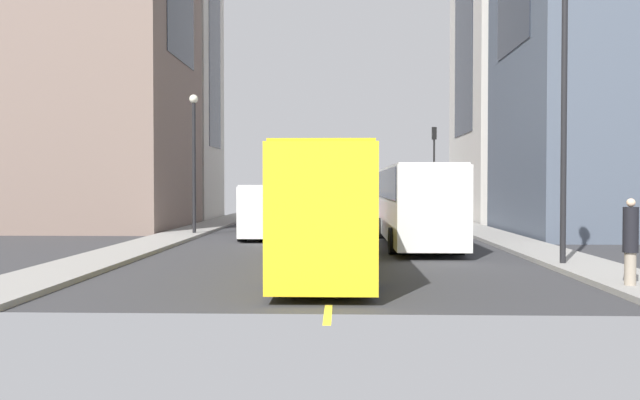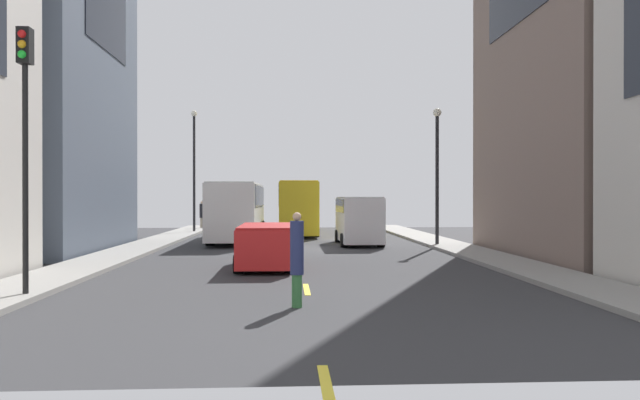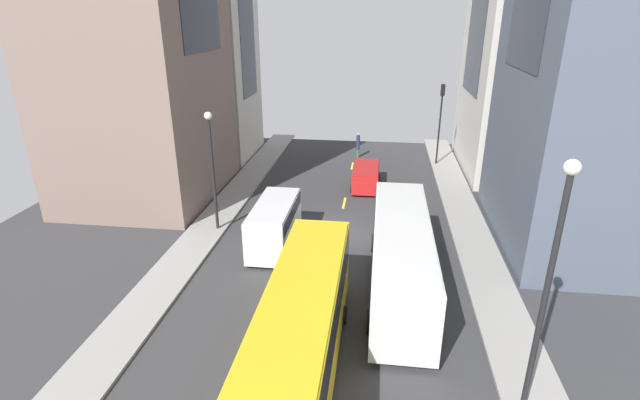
{
  "view_description": "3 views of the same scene",
  "coord_description": "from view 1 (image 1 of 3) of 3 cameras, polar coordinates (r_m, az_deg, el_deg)",
  "views": [
    {
      "loc": [
        -0.25,
        33.86,
        2.58
      ],
      "look_at": [
        0.87,
        -1.87,
        1.75
      ],
      "focal_mm": 36.54,
      "sensor_mm": 36.0,
      "label": 1
    },
    {
      "loc": [
        -0.52,
        -28.9,
        2.56
      ],
      "look_at": [
        0.96,
        -1.85,
        2.43
      ],
      "focal_mm": 33.1,
      "sensor_mm": 36.0,
      "label": 2
    },
    {
      "loc": [
        -2.22,
        25.76,
        12.27
      ],
      "look_at": [
        1.2,
        -0.5,
        1.63
      ],
      "focal_mm": 26.51,
      "sensor_mm": 36.0,
      "label": 3
    }
  ],
  "objects": [
    {
      "name": "city_bus_white",
      "position": [
        27.93,
        8.38,
        0.14
      ],
      "size": [
        2.8,
        11.41,
        3.35
      ],
      "color": "silver",
      "rests_on": "ground"
    },
    {
      "name": "building_east_0",
      "position": [
        51.16,
        -13.66,
        11.84
      ],
      "size": [
        8.0,
        7.79,
        23.9
      ],
      "color": "beige",
      "rests_on": "ground"
    },
    {
      "name": "car_red_0",
      "position": [
        41.49,
        3.27,
        -0.96
      ],
      "size": [
        2.05,
        4.55,
        1.56
      ],
      "color": "red",
      "rests_on": "ground"
    },
    {
      "name": "lane_stripe_0",
      "position": [
        54.92,
        1.54,
        -1.36
      ],
      "size": [
        0.16,
        2.0,
        0.01
      ],
      "primitive_type": "cube",
      "color": "yellow",
      "rests_on": "ground"
    },
    {
      "name": "sidewalk_east",
      "position": [
        34.9,
        -11.58,
        -2.82
      ],
      "size": [
        2.27,
        44.0,
        0.15
      ],
      "primitive_type": "cube",
      "color": "gray",
      "rests_on": "ground"
    },
    {
      "name": "lane_stripe_4",
      "position": [
        21.42,
        1.13,
        -5.58
      ],
      "size": [
        0.16,
        2.0,
        0.01
      ],
      "primitive_type": "cube",
      "color": "yellow",
      "rests_on": "ground"
    },
    {
      "name": "lane_stripe_5",
      "position": [
        13.12,
        0.69,
        -10.0
      ],
      "size": [
        0.16,
        2.0,
        0.01
      ],
      "primitive_type": "cube",
      "color": "yellow",
      "rests_on": "ground"
    },
    {
      "name": "delivery_van_white",
      "position": [
        31.36,
        -4.7,
        -0.63
      ],
      "size": [
        2.25,
        5.42,
        2.58
      ],
      "color": "white",
      "rests_on": "ground"
    },
    {
      "name": "lane_stripe_1",
      "position": [
        46.53,
        1.49,
        -1.84
      ],
      "size": [
        0.16,
        2.0,
        0.01
      ],
      "primitive_type": "cube",
      "color": "yellow",
      "rests_on": "ground"
    },
    {
      "name": "sidewalk_west",
      "position": [
        34.78,
        14.37,
        -2.85
      ],
      "size": [
        2.27,
        44.0,
        0.15
      ],
      "primitive_type": "cube",
      "color": "gray",
      "rests_on": "ground"
    },
    {
      "name": "pedestrian_walking_far",
      "position": [
        49.11,
        1.87,
        -0.31
      ],
      "size": [
        0.32,
        0.32,
        2.21
      ],
      "rotation": [
        0.0,
        0.0,
        3.55
      ],
      "color": "#336B38",
      "rests_on": "ground"
    },
    {
      "name": "pedestrian_waiting_curb",
      "position": [
        17.48,
        25.55,
        -3.13
      ],
      "size": [
        0.36,
        0.36,
        2.11
      ],
      "rotation": [
        0.0,
        0.0,
        4.29
      ],
      "color": "gray",
      "rests_on": "ground"
    },
    {
      "name": "streetcar_yellow",
      "position": [
        20.49,
        0.63,
        0.05
      ],
      "size": [
        2.7,
        13.59,
        3.59
      ],
      "color": "yellow",
      "rests_on": "ground"
    },
    {
      "name": "traffic_light_near_corner",
      "position": [
        48.21,
        9.96,
        3.84
      ],
      "size": [
        0.32,
        0.44,
        6.64
      ],
      "color": "black",
      "rests_on": "ground"
    },
    {
      "name": "building_west_0",
      "position": [
        50.66,
        17.73,
        14.12
      ],
      "size": [
        9.25,
        11.99,
        27.7
      ],
      "color": "beige",
      "rests_on": "ground"
    },
    {
      "name": "lane_stripe_3",
      "position": [
        29.77,
        1.32,
        -3.63
      ],
      "size": [
        0.16,
        2.0,
        0.01
      ],
      "primitive_type": "cube",
      "color": "yellow",
      "rests_on": "ground"
    },
    {
      "name": "ground_plane",
      "position": [
        33.96,
        1.38,
        -3.03
      ],
      "size": [
        41.9,
        41.9,
        0.0
      ],
      "primitive_type": "plane",
      "color": "#333335"
    },
    {
      "name": "streetlamp_far",
      "position": [
        21.74,
        20.6,
        8.39
      ],
      "size": [
        0.44,
        0.44,
        8.59
      ],
      "color": "black",
      "rests_on": "ground"
    },
    {
      "name": "streetlamp_near",
      "position": [
        33.65,
        -10.99,
        4.47
      ],
      "size": [
        0.44,
        0.44,
        7.0
      ],
      "color": "black",
      "rests_on": "ground"
    },
    {
      "name": "lane_stripe_2",
      "position": [
        38.15,
        1.42,
        -2.54
      ],
      "size": [
        0.16,
        2.0,
        0.01
      ],
      "primitive_type": "cube",
      "color": "yellow",
      "rests_on": "ground"
    }
  ]
}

